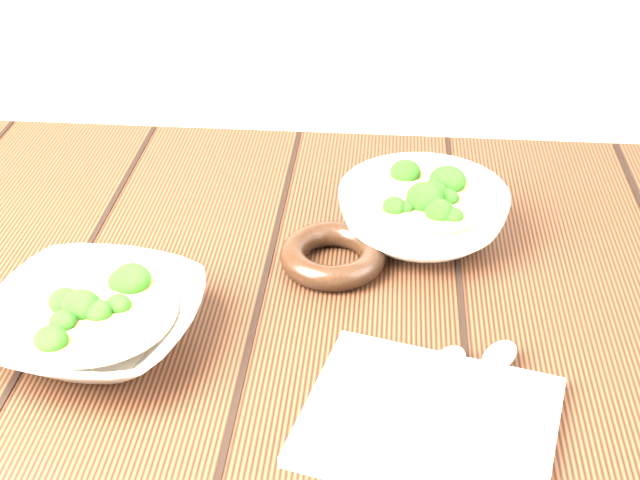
{
  "coord_description": "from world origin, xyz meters",
  "views": [
    {
      "loc": [
        0.1,
        -0.69,
        1.28
      ],
      "look_at": [
        0.04,
        0.05,
        0.8
      ],
      "focal_mm": 50.0,
      "sensor_mm": 36.0,
      "label": 1
    }
  ],
  "objects_px": {
    "soup_bowl_front": "(94,321)",
    "soup_bowl_back": "(423,213)",
    "trivet": "(333,256)",
    "napkin": "(429,421)",
    "table": "(281,402)"
  },
  "relations": [
    {
      "from": "soup_bowl_front",
      "to": "soup_bowl_back",
      "type": "distance_m",
      "value": 0.37
    },
    {
      "from": "trivet",
      "to": "napkin",
      "type": "bearing_deg",
      "value": -66.93
    },
    {
      "from": "soup_bowl_front",
      "to": "table",
      "type": "bearing_deg",
      "value": 21.39
    },
    {
      "from": "soup_bowl_front",
      "to": "trivet",
      "type": "height_order",
      "value": "soup_bowl_front"
    },
    {
      "from": "soup_bowl_front",
      "to": "soup_bowl_back",
      "type": "xyz_separation_m",
      "value": [
        0.3,
        0.21,
        0.01
      ]
    },
    {
      "from": "soup_bowl_back",
      "to": "napkin",
      "type": "height_order",
      "value": "soup_bowl_back"
    },
    {
      "from": "soup_bowl_back",
      "to": "napkin",
      "type": "relative_size",
      "value": 1.19
    },
    {
      "from": "soup_bowl_front",
      "to": "trivet",
      "type": "xyz_separation_m",
      "value": [
        0.21,
        0.14,
        -0.01
      ]
    },
    {
      "from": "soup_bowl_back",
      "to": "napkin",
      "type": "distance_m",
      "value": 0.29
    },
    {
      "from": "table",
      "to": "trivet",
      "type": "xyz_separation_m",
      "value": [
        0.05,
        0.08,
        0.13
      ]
    },
    {
      "from": "soup_bowl_front",
      "to": "napkin",
      "type": "relative_size",
      "value": 1.07
    },
    {
      "from": "soup_bowl_back",
      "to": "trivet",
      "type": "bearing_deg",
      "value": -144.71
    },
    {
      "from": "trivet",
      "to": "soup_bowl_front",
      "type": "bearing_deg",
      "value": -145.35
    },
    {
      "from": "soup_bowl_back",
      "to": "napkin",
      "type": "bearing_deg",
      "value": -89.34
    },
    {
      "from": "soup_bowl_back",
      "to": "napkin",
      "type": "xyz_separation_m",
      "value": [
        0.0,
        -0.29,
        -0.03
      ]
    }
  ]
}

